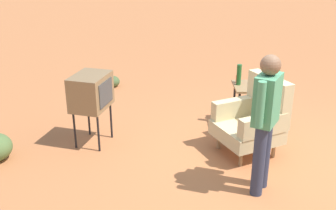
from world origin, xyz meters
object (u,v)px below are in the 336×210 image
soda_can_red (238,79)px  flower_vase (269,79)px  armchair (254,118)px  bottle_short_clear (264,80)px  person_standing (265,117)px  side_table (252,92)px  bottle_wine_green (239,75)px  tv_on_stand (91,92)px

soda_can_red → flower_vase: flower_vase is taller
armchair → flower_vase: armchair is taller
armchair → bottle_short_clear: (-0.82, 0.29, 0.27)m
person_standing → side_table: bearing=173.2°
armchair → soda_can_red: bearing=-175.7°
soda_can_red → bottle_wine_green: bearing=-4.0°
tv_on_stand → bottle_short_clear: (-0.56, 2.52, -0.01)m
armchair → bottle_wine_green: (-0.90, -0.08, 0.33)m
soda_can_red → flower_vase: (0.27, 0.41, 0.09)m
tv_on_stand → soda_can_red: bearing=108.8°
bottle_wine_green → person_standing: bearing=-0.2°
person_standing → bottle_short_clear: 1.81m
side_table → bottle_wine_green: size_ratio=2.09×
armchair → bottle_short_clear: 0.91m
side_table → bottle_wine_green: 0.34m
tv_on_stand → bottle_short_clear: tv_on_stand is taller
bottle_short_clear → side_table: bearing=-101.5°
side_table → bottle_wine_green: bottle_wine_green is taller
side_table → bottle_wine_green: bearing=-101.5°
armchair → flower_vase: 0.86m
soda_can_red → bottle_wine_green: (0.09, -0.01, 0.10)m
person_standing → bottle_short_clear: size_ratio=8.20×
armchair → tv_on_stand: armchair is taller
bottle_wine_green → tv_on_stand: bearing=-73.4°
armchair → side_table: bearing=171.6°
person_standing → bottle_short_clear: (-1.76, 0.38, -0.17)m
bottle_short_clear → bottle_wine_green: bearing=-101.5°
side_table → soda_can_red: 0.29m
soda_can_red → flower_vase: bearing=57.1°
tv_on_stand → bottle_wine_green: bearing=106.6°
flower_vase → bottle_wine_green: bearing=-112.6°
side_table → soda_can_red: bearing=-123.8°
soda_can_red → flower_vase: 0.50m
bottle_short_clear → soda_can_red: bearing=-114.7°
armchair → soda_can_red: 1.02m
bottle_wine_green → flower_vase: bearing=67.4°
person_standing → tv_on_stand: bearing=-119.2°
person_standing → bottle_short_clear: bearing=167.9°
tv_on_stand → bottle_wine_green: 2.24m
person_standing → bottle_short_clear: person_standing is taller
side_table → flower_vase: size_ratio=2.52×
person_standing → bottle_wine_green: person_standing is taller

